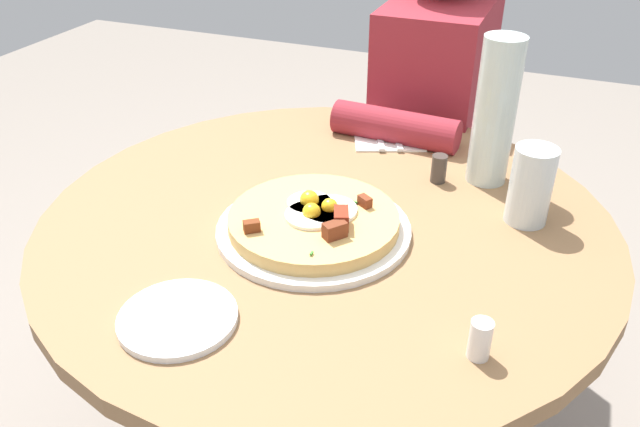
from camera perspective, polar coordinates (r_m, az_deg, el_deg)
name	(u,v)px	position (r m, az deg, el deg)	size (l,w,h in m)	color
dining_table	(326,294)	(1.17, 0.51, -7.15)	(0.95, 0.95, 0.71)	olive
person_seated	(427,170)	(1.67, 9.42, 3.79)	(0.51, 0.29, 1.14)	#2D2D33
pizza_plate	(313,229)	(1.03, -0.58, -1.41)	(0.31, 0.31, 0.01)	white
breakfast_pizza	(314,219)	(1.02, -0.50, -0.49)	(0.27, 0.27, 0.05)	tan
bread_plate	(178,318)	(0.88, -12.44, -9.01)	(0.16, 0.16, 0.01)	white
napkin	(387,133)	(1.37, 5.94, 7.05)	(0.17, 0.14, 0.00)	white
fork	(379,131)	(1.36, 5.19, 7.23)	(0.18, 0.01, 0.01)	silver
knife	(396,131)	(1.37, 6.70, 7.21)	(0.18, 0.01, 0.01)	silver
water_glass	(531,186)	(1.08, 18.11, 2.36)	(0.07, 0.07, 0.13)	silver
water_bottle	(495,112)	(1.17, 15.19, 8.64)	(0.07, 0.07, 0.26)	silver
salt_shaker	(480,339)	(0.82, 13.94, -10.74)	(0.03, 0.03, 0.05)	white
pepper_shaker	(439,169)	(1.18, 10.45, 3.92)	(0.03, 0.03, 0.05)	#3F3833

